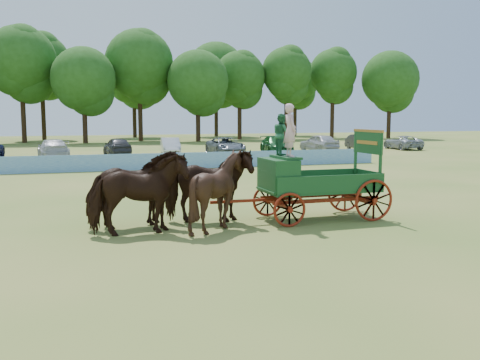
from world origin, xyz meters
name	(u,v)px	position (x,y,z in m)	size (l,w,h in m)	color
ground	(349,216)	(0.00, 0.00, 0.00)	(160.00, 160.00, 0.00)	olive
horse_lead_left	(138,194)	(-7.34, -0.69, 1.20)	(1.29, 2.84, 2.40)	black
horse_lead_right	(134,189)	(-7.34, 0.41, 1.20)	(1.29, 2.84, 2.40)	black
horse_wheel_left	(218,191)	(-4.94, -0.69, 1.20)	(1.94, 2.18, 2.40)	black
horse_wheel_right	(209,186)	(-4.94, 0.41, 1.20)	(1.29, 2.84, 2.40)	black
farm_dray	(300,172)	(-1.97, -0.14, 1.60)	(6.00, 2.00, 3.84)	maroon
sponsor_banner	(199,160)	(-1.00, 18.00, 0.53)	(26.00, 0.08, 1.05)	#2163B2
parked_cars	(175,146)	(-0.13, 30.30, 0.76)	(52.01, 7.67, 1.65)	silver
treeline	(96,71)	(-5.04, 59.92, 9.46)	(89.06, 24.45, 15.25)	#382314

